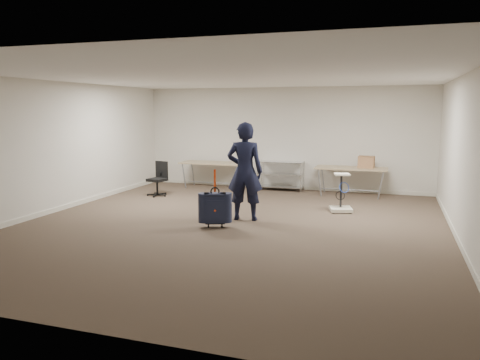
% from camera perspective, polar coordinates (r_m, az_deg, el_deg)
% --- Properties ---
extents(ground, '(9.00, 9.00, 0.00)m').
position_cam_1_polar(ground, '(8.97, -1.25, -5.61)').
color(ground, '#433428').
rests_on(ground, ground).
extents(room_shell, '(8.00, 9.00, 9.00)m').
position_cam_1_polar(room_shell, '(10.23, 1.33, -3.52)').
color(room_shell, silver).
rests_on(room_shell, ground).
extents(folding_table_left, '(1.80, 0.75, 0.73)m').
position_cam_1_polar(folding_table_left, '(13.15, -3.34, 1.95)').
color(folding_table_left, '#937D5A').
rests_on(folding_table_left, ground).
extents(folding_table_right, '(1.80, 0.75, 0.73)m').
position_cam_1_polar(folding_table_right, '(12.28, 13.40, 1.25)').
color(folding_table_right, '#937D5A').
rests_on(folding_table_right, ground).
extents(wire_shelf, '(1.22, 0.47, 0.80)m').
position_cam_1_polar(wire_shelf, '(12.85, 4.99, 0.71)').
color(wire_shelf, silver).
rests_on(wire_shelf, ground).
extents(person, '(0.78, 0.57, 1.96)m').
position_cam_1_polar(person, '(9.28, 0.59, 1.05)').
color(person, black).
rests_on(person, ground).
extents(suitcase, '(0.46, 0.36, 1.10)m').
position_cam_1_polar(suitcase, '(8.77, -3.06, -3.43)').
color(suitcase, black).
rests_on(suitcase, ground).
extents(office_chair, '(0.53, 0.53, 0.88)m').
position_cam_1_polar(office_chair, '(12.20, -9.95, -0.65)').
color(office_chair, black).
rests_on(office_chair, ground).
extents(equipment_cart, '(0.56, 0.56, 0.84)m').
position_cam_1_polar(equipment_cart, '(10.37, 12.22, -2.60)').
color(equipment_cart, silver).
rests_on(equipment_cart, ground).
extents(cardboard_box, '(0.41, 0.32, 0.29)m').
position_cam_1_polar(cardboard_box, '(12.33, 15.14, 2.15)').
color(cardboard_box, brown).
rests_on(cardboard_box, folding_table_right).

